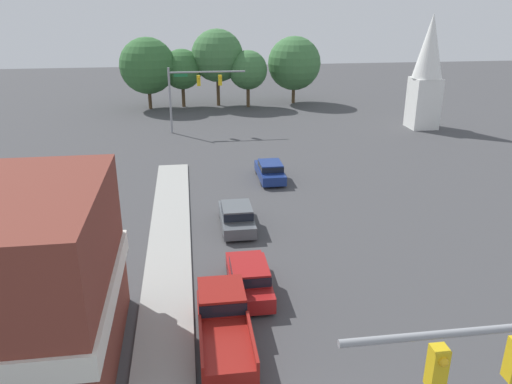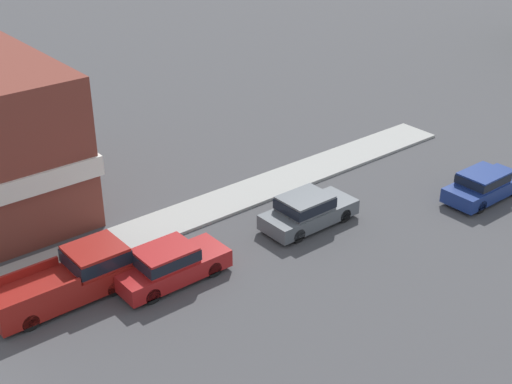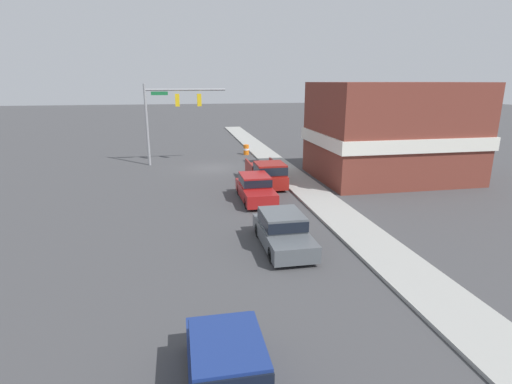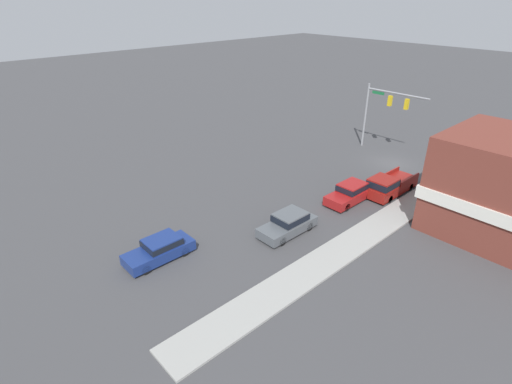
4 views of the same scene
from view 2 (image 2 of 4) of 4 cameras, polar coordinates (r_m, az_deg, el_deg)
car_lead at (r=28.48m, az=-6.94°, el=-5.71°), size 1.84×4.66×1.58m
car_oncoming at (r=36.21m, az=17.78°, el=0.59°), size 1.81×4.55×1.46m
car_second_ahead at (r=32.21m, az=4.13°, el=-1.43°), size 1.90×4.59×1.53m
pickup_truck_parked at (r=28.27m, az=-14.41°, el=-6.55°), size 2.02×5.51×1.80m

